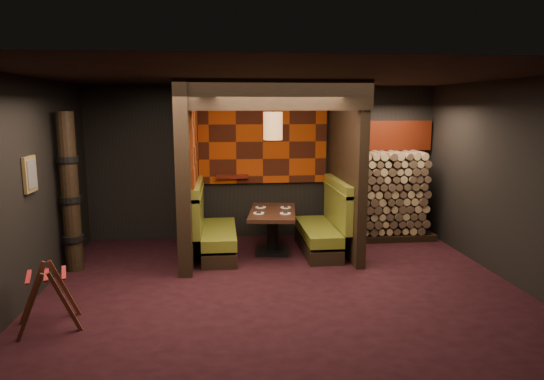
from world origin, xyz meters
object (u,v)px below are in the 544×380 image
(dining_table, at_px, (273,224))
(firewood_stack, at_px, (387,196))
(booth_bench_right, at_px, (324,229))
(pendant_lamp, at_px, (273,126))
(luggage_rack, at_px, (48,295))
(totem_column, at_px, (70,194))
(booth_bench_left, at_px, (213,232))

(dining_table, bearing_deg, firewood_stack, 17.01)
(booth_bench_right, xyz_separation_m, pendant_lamp, (-0.88, -0.03, 1.75))
(pendant_lamp, xyz_separation_m, luggage_rack, (-2.81, -2.50, -1.77))
(luggage_rack, xyz_separation_m, totem_column, (-0.29, 1.99, 0.81))
(dining_table, bearing_deg, pendant_lamp, -90.00)
(booth_bench_right, relative_size, firewood_stack, 0.92)
(booth_bench_right, height_order, pendant_lamp, pendant_lamp)
(booth_bench_left, xyz_separation_m, luggage_rack, (-1.80, -2.54, -0.02))
(booth_bench_left, bearing_deg, totem_column, -165.25)
(dining_table, bearing_deg, luggage_rack, -137.77)
(booth_bench_left, distance_m, booth_bench_right, 1.89)
(pendant_lamp, distance_m, luggage_rack, 4.16)
(pendant_lamp, bearing_deg, booth_bench_left, 178.08)
(dining_table, distance_m, firewood_stack, 2.36)
(pendant_lamp, bearing_deg, totem_column, -170.55)
(totem_column, bearing_deg, booth_bench_left, 14.75)
(totem_column, bearing_deg, luggage_rack, -81.78)
(luggage_rack, height_order, totem_column, totem_column)
(dining_table, xyz_separation_m, totem_column, (-3.10, -0.57, 0.69))
(booth_bench_right, relative_size, luggage_rack, 1.97)
(dining_table, xyz_separation_m, firewood_stack, (2.24, 0.68, 0.32))
(booth_bench_left, relative_size, pendant_lamp, 1.74)
(pendant_lamp, bearing_deg, booth_bench_right, 2.20)
(booth_bench_left, bearing_deg, booth_bench_right, 0.00)
(totem_column, relative_size, firewood_stack, 1.39)
(pendant_lamp, relative_size, firewood_stack, 0.53)
(luggage_rack, height_order, firewood_stack, firewood_stack)
(luggage_rack, bearing_deg, totem_column, 98.22)
(booth_bench_right, height_order, luggage_rack, booth_bench_right)
(booth_bench_right, distance_m, dining_table, 0.89)
(pendant_lamp, relative_size, totem_column, 0.38)
(totem_column, bearing_deg, dining_table, 10.35)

